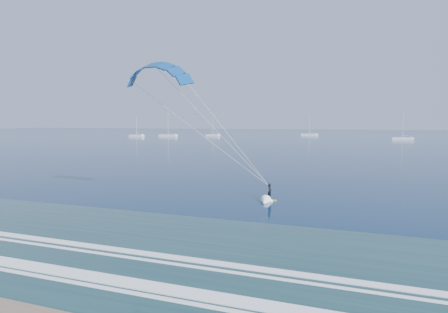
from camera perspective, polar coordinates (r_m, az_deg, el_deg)
kitesurfer_rig at (r=38.54m, az=-1.81°, el=4.44°), size 15.27×7.24×14.57m
sailboat_0 at (r=221.93m, az=-12.38°, el=2.93°), size 8.47×2.40×11.55m
sailboat_1 at (r=225.05m, az=-1.60°, el=3.07°), size 7.88×2.40×10.93m
sailboat_2 at (r=241.32m, az=12.08°, el=3.09°), size 9.38×2.40×12.56m
sailboat_3 at (r=195.36m, az=24.13°, el=2.37°), size 8.46×2.40×11.78m
sailboat_7 at (r=222.09m, az=-7.98°, el=3.00°), size 10.61×2.40×13.40m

